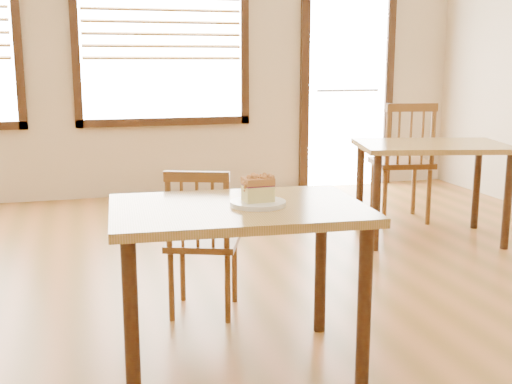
% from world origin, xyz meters
% --- Properties ---
extents(ground, '(8.00, 8.00, 0.00)m').
position_xyz_m(ground, '(0.00, 0.00, 0.00)').
color(ground, '#9E622E').
extents(window_right, '(1.76, 0.10, 1.96)m').
position_xyz_m(window_right, '(0.30, 3.97, 1.81)').
color(window_right, white).
rests_on(window_right, room_shell).
extents(entry_door, '(1.08, 0.06, 2.29)m').
position_xyz_m(entry_door, '(2.30, 3.98, 1.20)').
color(entry_door, white).
rests_on(entry_door, ground).
extents(cafe_table_main, '(1.14, 0.80, 0.75)m').
position_xyz_m(cafe_table_main, '(0.08, 0.06, 0.64)').
color(cafe_table_main, '#AA7E42').
rests_on(cafe_table_main, ground).
extents(cafe_chair_main, '(0.48, 0.48, 0.82)m').
position_xyz_m(cafe_chair_main, '(0.05, 0.72, 0.42)').
color(cafe_chair_main, brown).
rests_on(cafe_chair_main, ground).
extents(cafe_table_second, '(1.25, 0.98, 0.75)m').
position_xyz_m(cafe_table_second, '(2.03, 1.74, 0.64)').
color(cafe_table_second, '#AA7E42').
rests_on(cafe_table_second, ground).
extents(cafe_chair_second, '(0.55, 0.55, 1.04)m').
position_xyz_m(cafe_chair_second, '(2.10, 2.31, 0.52)').
color(cafe_chair_second, brown).
rests_on(cafe_chair_second, ground).
extents(plate, '(0.24, 0.24, 0.02)m').
position_xyz_m(plate, '(0.16, 0.04, 0.76)').
color(plate, white).
rests_on(plate, cafe_table_main).
extents(cake_slice, '(0.14, 0.10, 0.12)m').
position_xyz_m(cake_slice, '(0.16, 0.04, 0.83)').
color(cake_slice, '#FAEF8D').
rests_on(cake_slice, plate).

